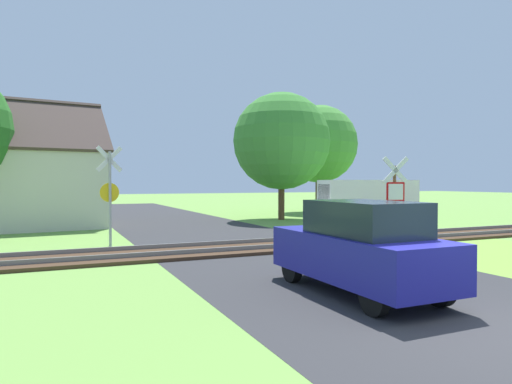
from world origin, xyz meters
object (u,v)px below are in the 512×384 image
at_px(crossing_sign_far, 110,189).
at_px(tree_far, 319,144).
at_px(mail_truck, 363,202).
at_px(house, 28,185).
at_px(tree_right, 281,141).
at_px(stop_sign_near, 395,197).
at_px(parked_car, 360,247).

distance_m(crossing_sign_far, tree_far, 19.97).
bearing_deg(mail_truck, house, 77.87).
height_order(tree_right, mail_truck, tree_right).
distance_m(crossing_sign_far, mail_truck, 11.47).
bearing_deg(crossing_sign_far, stop_sign_near, -40.05).
bearing_deg(house, mail_truck, -31.88).
xyz_separation_m(stop_sign_near, crossing_sign_far, (-8.02, 4.60, 0.21)).
xyz_separation_m(crossing_sign_far, tree_far, (15.61, 12.10, 2.96)).
height_order(house, mail_truck, house).
xyz_separation_m(crossing_sign_far, mail_truck, (11.36, 1.37, -0.66)).
bearing_deg(stop_sign_near, parked_car, 56.16).
relative_size(stop_sign_near, tree_far, 0.39).
xyz_separation_m(crossing_sign_far, house, (-2.79, 8.15, 0.12)).
height_order(tree_right, parked_car, tree_right).
bearing_deg(crossing_sign_far, tree_far, 27.57).
distance_m(tree_right, mail_truck, 6.87).
bearing_deg(stop_sign_near, tree_far, -101.18).
relative_size(crossing_sign_far, parked_car, 0.84).
bearing_deg(mail_truck, crossing_sign_far, 110.36).
bearing_deg(stop_sign_near, house, -36.47).
xyz_separation_m(stop_sign_near, parked_car, (-4.39, -4.08, -0.80)).
relative_size(stop_sign_near, mail_truck, 0.57).
bearing_deg(parked_car, stop_sign_near, 42.61).
height_order(stop_sign_near, house, house).
distance_m(house, mail_truck, 15.71).
relative_size(stop_sign_near, tree_right, 0.41).
height_order(tree_far, parked_car, tree_far).
bearing_deg(house, tree_right, -9.99).
relative_size(crossing_sign_far, house, 0.46).
height_order(stop_sign_near, crossing_sign_far, crossing_sign_far).
bearing_deg(parked_car, tree_far, 59.74).
xyz_separation_m(house, mail_truck, (14.15, -6.78, -0.78)).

